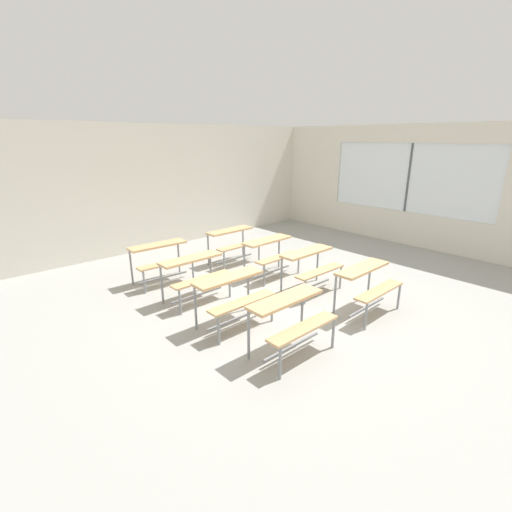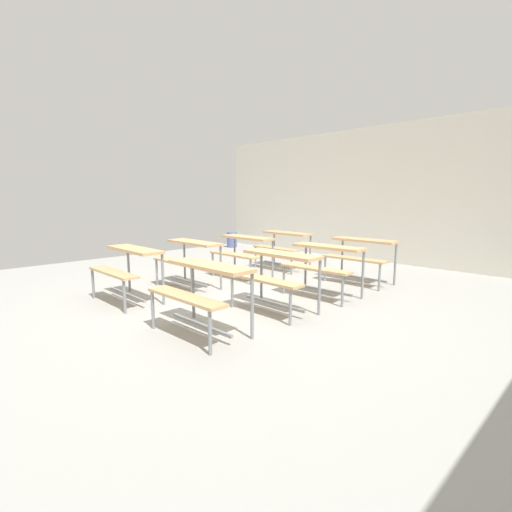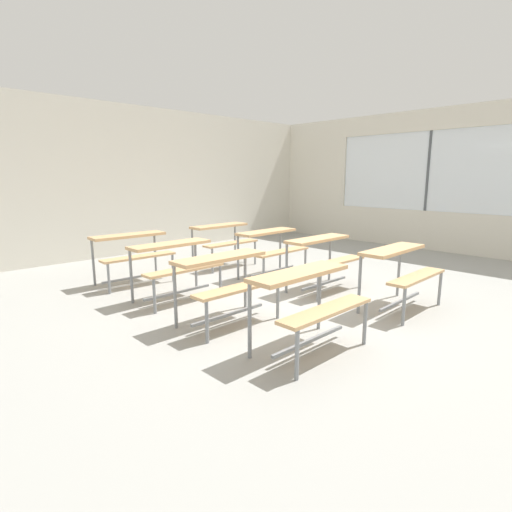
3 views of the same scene
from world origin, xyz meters
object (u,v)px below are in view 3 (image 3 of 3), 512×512
at_px(desk_bench_r1c0, 226,273).
at_px(desk_bench_r1c1, 324,251).
at_px(desk_bench_r3c0, 132,247).
at_px(desk_bench_r3c1, 223,235).
at_px(desk_bench_r2c0, 175,257).
at_px(desk_bench_r0c1, 401,264).
at_px(desk_bench_r2c1, 272,242).
at_px(desk_bench_r0c0, 308,292).

xyz_separation_m(desk_bench_r1c0, desk_bench_r1c1, (1.83, 0.06, 0.00)).
xyz_separation_m(desk_bench_r1c0, desk_bench_r3c0, (0.04, 2.25, 0.00)).
bearing_deg(desk_bench_r3c1, desk_bench_r1c1, -89.82).
xyz_separation_m(desk_bench_r2c0, desk_bench_r3c0, (-0.03, 1.13, 0.00)).
height_order(desk_bench_r0c1, desk_bench_r3c0, same).
height_order(desk_bench_r0c1, desk_bench_r3c1, same).
relative_size(desk_bench_r0c1, desk_bench_r1c0, 1.01).
xyz_separation_m(desk_bench_r1c0, desk_bench_r2c1, (1.83, 1.10, 0.00)).
distance_m(desk_bench_r0c0, desk_bench_r3c1, 3.72).
relative_size(desk_bench_r1c1, desk_bench_r2c1, 0.98).
height_order(desk_bench_r0c0, desk_bench_r0c1, same).
relative_size(desk_bench_r0c0, desk_bench_r3c0, 0.98).
height_order(desk_bench_r0c1, desk_bench_r2c0, same).
relative_size(desk_bench_r0c0, desk_bench_r2c1, 0.98).
distance_m(desk_bench_r0c1, desk_bench_r2c1, 2.18).
relative_size(desk_bench_r3c0, desk_bench_r3c1, 1.01).
xyz_separation_m(desk_bench_r1c1, desk_bench_r2c0, (-1.76, 1.06, 0.00)).
distance_m(desk_bench_r2c0, desk_bench_r3c1, 2.05).
bearing_deg(desk_bench_r2c0, desk_bench_r2c1, -1.57).
bearing_deg(desk_bench_r3c1, desk_bench_r0c1, -90.39).
bearing_deg(desk_bench_r0c0, desk_bench_r3c0, 90.81).
relative_size(desk_bench_r2c1, desk_bench_r3c0, 1.00).
bearing_deg(desk_bench_r1c1, desk_bench_r2c0, 148.97).
distance_m(desk_bench_r2c0, desk_bench_r3c0, 1.13).
xyz_separation_m(desk_bench_r2c0, desk_bench_r2c1, (1.77, -0.03, 0.00)).
bearing_deg(desk_bench_r1c1, desk_bench_r3c1, 91.22).
distance_m(desk_bench_r0c0, desk_bench_r0c1, 1.74).
relative_size(desk_bench_r0c1, desk_bench_r2c1, 0.99).
bearing_deg(desk_bench_r1c1, desk_bench_r1c0, -178.05).
bearing_deg(desk_bench_r0c1, desk_bench_r3c0, 116.95).
bearing_deg(desk_bench_r0c1, desk_bench_r3c1, 89.54).
xyz_separation_m(desk_bench_r0c1, desk_bench_r1c0, (-1.82, 1.09, 0.00)).
bearing_deg(desk_bench_r2c0, desk_bench_r1c0, -94.01).
relative_size(desk_bench_r1c1, desk_bench_r3c0, 0.98).
bearing_deg(desk_bench_r1c0, desk_bench_r3c0, 89.06).
height_order(desk_bench_r1c1, desk_bench_r2c0, same).
xyz_separation_m(desk_bench_r0c0, desk_bench_r3c1, (1.70, 3.31, 0.00)).
bearing_deg(desk_bench_r1c1, desk_bench_r0c1, -90.43).
relative_size(desk_bench_r0c0, desk_bench_r0c1, 0.99).
relative_size(desk_bench_r1c0, desk_bench_r1c1, 1.00).
height_order(desk_bench_r2c1, desk_bench_r3c0, same).
bearing_deg(desk_bench_r0c1, desk_bench_r2c1, 88.44).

